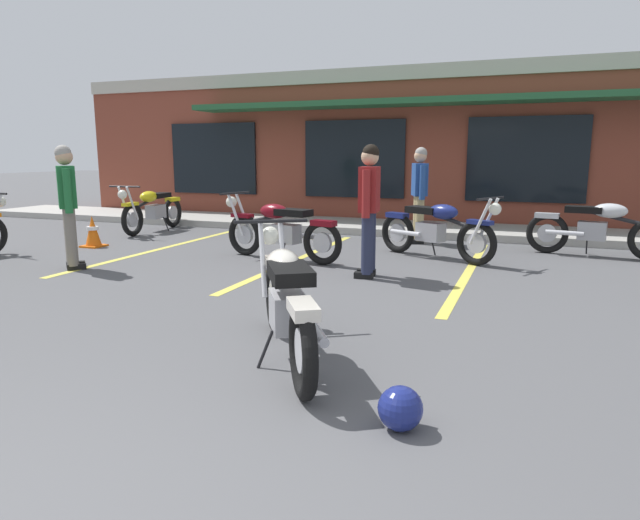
% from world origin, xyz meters
% --- Properties ---
extents(ground_plane, '(80.00, 80.00, 0.00)m').
position_xyz_m(ground_plane, '(0.00, 3.33, 0.00)').
color(ground_plane, '#515154').
extents(sidewalk_kerb, '(22.00, 1.80, 0.14)m').
position_xyz_m(sidewalk_kerb, '(0.00, 10.21, 0.07)').
color(sidewalk_kerb, '#A8A59E').
rests_on(sidewalk_kerb, ground_plane).
extents(brick_storefront_building, '(18.06, 6.21, 3.40)m').
position_xyz_m(brick_storefront_building, '(0.00, 13.77, 1.70)').
color(brick_storefront_building, brown).
rests_on(brick_storefront_building, ground_plane).
extents(painted_stall_lines, '(7.63, 4.80, 0.01)m').
position_xyz_m(painted_stall_lines, '(-0.00, 6.61, 0.00)').
color(painted_stall_lines, '#DBCC4C').
rests_on(painted_stall_lines, ground_plane).
extents(motorcycle_foreground_classic, '(1.37, 1.85, 0.98)m').
position_xyz_m(motorcycle_foreground_classic, '(0.30, 2.75, 0.46)').
color(motorcycle_foreground_classic, black).
rests_on(motorcycle_foreground_classic, ground_plane).
extents(motorcycle_red_sportbike, '(1.94, 1.23, 0.98)m').
position_xyz_m(motorcycle_red_sportbike, '(0.67, 7.37, 0.46)').
color(motorcycle_red_sportbike, black).
rests_on(motorcycle_red_sportbike, ground_plane).
extents(motorcycle_blue_standard, '(2.10, 0.74, 0.98)m').
position_xyz_m(motorcycle_blue_standard, '(2.97, 8.40, 0.46)').
color(motorcycle_blue_standard, black).
rests_on(motorcycle_blue_standard, ground_plane).
extents(motorcycle_green_cafe_racer, '(0.66, 2.11, 0.98)m').
position_xyz_m(motorcycle_green_cafe_racer, '(-5.22, 8.38, 0.46)').
color(motorcycle_green_cafe_racer, black).
rests_on(motorcycle_green_cafe_racer, ground_plane).
extents(motorcycle_orange_scrambler, '(2.08, 0.80, 0.98)m').
position_xyz_m(motorcycle_orange_scrambler, '(-1.48, 6.48, 0.46)').
color(motorcycle_orange_scrambler, black).
rests_on(motorcycle_orange_scrambler, ground_plane).
extents(person_in_black_shirt, '(0.38, 0.59, 1.68)m').
position_xyz_m(person_in_black_shirt, '(0.12, 8.80, 0.95)').
color(person_in_black_shirt, black).
rests_on(person_in_black_shirt, ground_plane).
extents(person_in_shorts_foreground, '(0.51, 0.48, 1.68)m').
position_xyz_m(person_in_shorts_foreground, '(-3.87, 4.84, 0.95)').
color(person_in_shorts_foreground, black).
rests_on(person_in_shorts_foreground, ground_plane).
extents(person_by_back_row, '(0.31, 0.61, 1.68)m').
position_xyz_m(person_by_back_row, '(0.08, 5.78, 0.95)').
color(person_by_back_row, black).
rests_on(person_by_back_row, ground_plane).
extents(helmet_on_pavement, '(0.26, 0.26, 0.26)m').
position_xyz_m(helmet_on_pavement, '(1.38, 1.93, 0.13)').
color(helmet_on_pavement, navy).
rests_on(helmet_on_pavement, ground_plane).
extents(traffic_cone, '(0.34, 0.34, 0.53)m').
position_xyz_m(traffic_cone, '(-4.96, 6.42, 0.26)').
color(traffic_cone, orange).
rests_on(traffic_cone, ground_plane).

